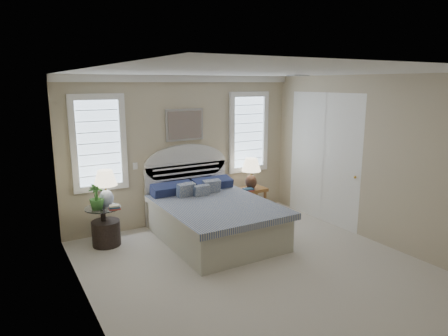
% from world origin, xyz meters
% --- Properties ---
extents(floor, '(4.50, 5.00, 0.01)m').
position_xyz_m(floor, '(0.00, 0.00, 0.00)').
color(floor, beige).
rests_on(floor, ground).
extents(ceiling, '(4.50, 5.00, 0.01)m').
position_xyz_m(ceiling, '(0.00, 0.00, 2.70)').
color(ceiling, white).
rests_on(ceiling, wall_back).
extents(wall_back, '(4.50, 0.02, 2.70)m').
position_xyz_m(wall_back, '(0.00, 2.50, 1.35)').
color(wall_back, '#C4B493').
rests_on(wall_back, floor).
extents(wall_left, '(0.02, 5.00, 2.70)m').
position_xyz_m(wall_left, '(-2.25, 0.00, 1.35)').
color(wall_left, '#C4B493').
rests_on(wall_left, floor).
extents(wall_right, '(0.02, 5.00, 2.70)m').
position_xyz_m(wall_right, '(2.25, 0.00, 1.35)').
color(wall_right, '#C4B493').
rests_on(wall_right, floor).
extents(crown_molding, '(4.50, 0.08, 0.12)m').
position_xyz_m(crown_molding, '(0.00, 2.46, 2.64)').
color(crown_molding, white).
rests_on(crown_molding, wall_back).
extents(hvac_vent, '(0.30, 0.20, 0.02)m').
position_xyz_m(hvac_vent, '(1.20, 0.80, 2.68)').
color(hvac_vent, '#B2B2B2').
rests_on(hvac_vent, ceiling).
extents(switch_plate, '(0.08, 0.01, 0.12)m').
position_xyz_m(switch_plate, '(-0.95, 2.48, 1.15)').
color(switch_plate, white).
rests_on(switch_plate, wall_back).
extents(window_left, '(0.90, 0.06, 1.60)m').
position_xyz_m(window_left, '(-1.55, 2.48, 1.60)').
color(window_left, '#C9E4FF').
rests_on(window_left, wall_back).
extents(window_right, '(0.90, 0.06, 1.60)m').
position_xyz_m(window_right, '(1.40, 2.48, 1.60)').
color(window_right, '#C9E4FF').
rests_on(window_right, wall_back).
extents(painting, '(0.74, 0.04, 0.58)m').
position_xyz_m(painting, '(0.00, 2.46, 1.82)').
color(painting, silver).
rests_on(painting, wall_back).
extents(closet_door, '(0.02, 1.80, 2.40)m').
position_xyz_m(closet_door, '(2.23, 1.20, 1.20)').
color(closet_door, white).
rests_on(closet_door, floor).
extents(bed, '(1.72, 2.28, 1.47)m').
position_xyz_m(bed, '(0.00, 1.46, 0.39)').
color(bed, '#B9B7A2').
rests_on(bed, floor).
extents(side_table_left, '(0.56, 0.56, 0.63)m').
position_xyz_m(side_table_left, '(-1.65, 2.05, 0.39)').
color(side_table_left, black).
rests_on(side_table_left, floor).
extents(nightstand_right, '(0.50, 0.40, 0.53)m').
position_xyz_m(nightstand_right, '(1.30, 2.15, 0.39)').
color(nightstand_right, olive).
rests_on(nightstand_right, floor).
extents(floor_pot, '(0.49, 0.49, 0.41)m').
position_xyz_m(floor_pot, '(-1.63, 2.02, 0.20)').
color(floor_pot, black).
rests_on(floor_pot, floor).
extents(lamp_left, '(0.48, 0.48, 0.60)m').
position_xyz_m(lamp_left, '(-1.57, 2.07, 1.00)').
color(lamp_left, white).
rests_on(lamp_left, side_table_left).
extents(lamp_right, '(0.49, 0.49, 0.62)m').
position_xyz_m(lamp_right, '(1.24, 2.12, 0.90)').
color(lamp_right, black).
rests_on(lamp_right, nightstand_right).
extents(potted_plant, '(0.29, 0.29, 0.41)m').
position_xyz_m(potted_plant, '(-1.75, 1.99, 0.83)').
color(potted_plant, '#357D32').
rests_on(potted_plant, side_table_left).
extents(books_left, '(0.19, 0.15, 0.07)m').
position_xyz_m(books_left, '(-1.52, 1.85, 0.66)').
color(books_left, maroon).
rests_on(books_left, side_table_left).
extents(books_right, '(0.21, 0.16, 0.05)m').
position_xyz_m(books_right, '(1.10, 2.00, 0.56)').
color(books_right, maroon).
rests_on(books_right, nightstand_right).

